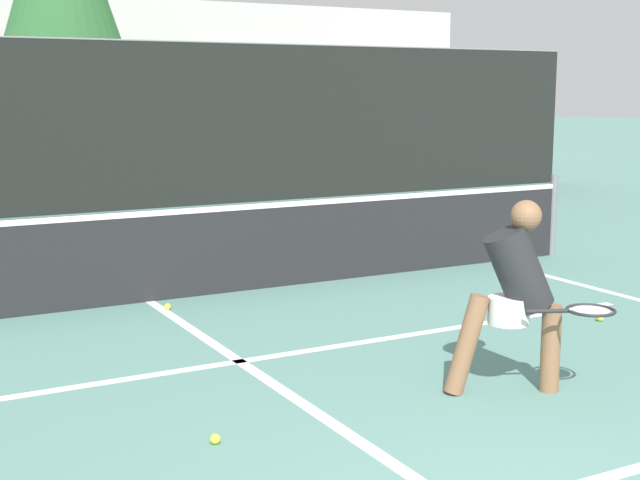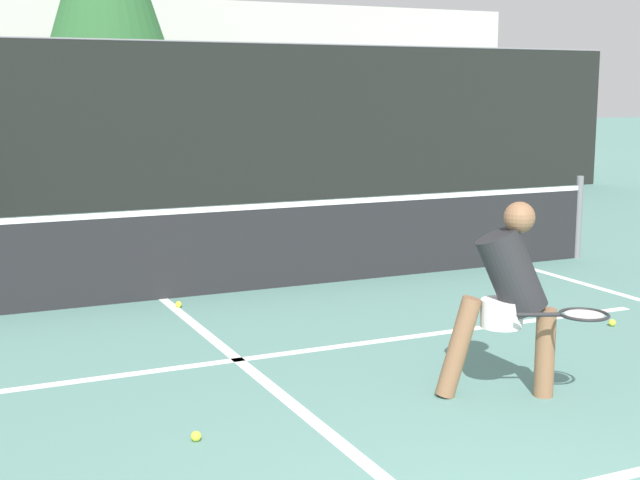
{
  "view_description": "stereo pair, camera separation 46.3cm",
  "coord_description": "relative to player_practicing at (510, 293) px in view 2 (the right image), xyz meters",
  "views": [
    {
      "loc": [
        -2.73,
        -2.43,
        2.18
      ],
      "look_at": [
        0.71,
        3.91,
        0.95
      ],
      "focal_mm": 50.0,
      "sensor_mm": 36.0,
      "label": 1
    },
    {
      "loc": [
        -2.31,
        -2.63,
        2.18
      ],
      "look_at": [
        0.71,
        3.91,
        0.95
      ],
      "focal_mm": 50.0,
      "sensor_mm": 36.0,
      "label": 2
    }
  ],
  "objects": [
    {
      "name": "tennis_ball_scattered_4",
      "position": [
        -1.41,
        3.54,
        -0.73
      ],
      "size": [
        0.07,
        0.07,
        0.07
      ],
      "primitive_type": "sphere",
      "color": "#D1E033",
      "rests_on": "ground"
    },
    {
      "name": "player_practicing",
      "position": [
        0.0,
        0.0,
        0.0
      ],
      "size": [
        1.05,
        0.9,
        1.41
      ],
      "rotation": [
        0.0,
        0.0,
        -0.41
      ],
      "color": "#8C6042",
      "rests_on": "ground"
    },
    {
      "name": "court_center_mark",
      "position": [
        -1.46,
        1.3,
        -0.76
      ],
      "size": [
        0.1,
        5.34,
        0.01
      ],
      "primitive_type": "cube",
      "color": "white",
      "rests_on": "ground"
    },
    {
      "name": "fence_back",
      "position": [
        -1.46,
        10.99,
        0.75
      ],
      "size": [
        24.0,
        0.06,
        3.04
      ],
      "color": "black",
      "rests_on": "ground"
    },
    {
      "name": "tennis_ball_scattered_7",
      "position": [
        2.05,
        1.16,
        -0.73
      ],
      "size": [
        0.07,
        0.07,
        0.07
      ],
      "primitive_type": "sphere",
      "color": "#D1E033",
      "rests_on": "ground"
    },
    {
      "name": "tennis_ball_scattered_10",
      "position": [
        -2.26,
        0.14,
        -0.73
      ],
      "size": [
        0.07,
        0.07,
        0.07
      ],
      "primitive_type": "sphere",
      "color": "#D1E033",
      "rests_on": "ground"
    },
    {
      "name": "net",
      "position": [
        -1.46,
        3.97,
        -0.25
      ],
      "size": [
        11.09,
        0.09,
        1.07
      ],
      "color": "slate",
      "rests_on": "ground"
    },
    {
      "name": "court_service_line",
      "position": [
        -1.46,
        1.62,
        -0.76
      ],
      "size": [
        8.25,
        0.1,
        0.01
      ],
      "primitive_type": "cube",
      "color": "white",
      "rests_on": "ground"
    },
    {
      "name": "parked_car",
      "position": [
        0.48,
        13.45,
        -0.12
      ],
      "size": [
        1.88,
        4.61,
        1.52
      ],
      "color": "black",
      "rests_on": "ground"
    }
  ]
}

